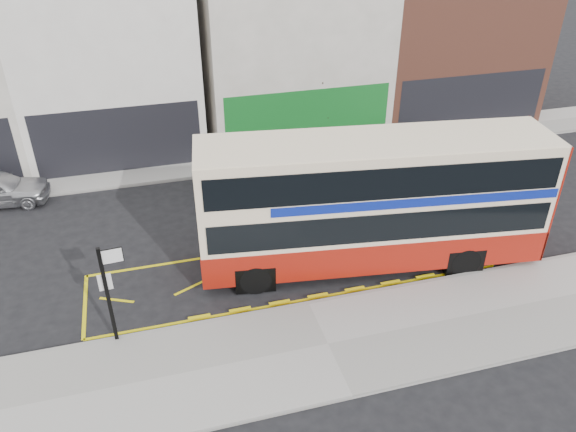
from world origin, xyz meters
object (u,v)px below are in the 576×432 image
object	(u,v)px
bus_stop_post	(108,286)
street_tree_right	(321,86)
car_grey	(247,171)
double_decker_bus	(374,201)
car_white	(421,146)

from	to	relation	value
bus_stop_post	street_tree_right	distance (m)	15.95
car_grey	street_tree_right	bearing A→B (deg)	-72.23
double_decker_bus	bus_stop_post	distance (m)	8.99
double_decker_bus	car_grey	bearing A→B (deg)	120.68
double_decker_bus	car_grey	distance (m)	7.83
car_grey	car_white	distance (m)	8.68
car_white	street_tree_right	distance (m)	5.72
bus_stop_post	street_tree_right	bearing A→B (deg)	45.76
bus_stop_post	car_grey	xyz separation A→B (m)	(5.80, 8.85, -1.46)
double_decker_bus	street_tree_right	bearing A→B (deg)	89.32
street_tree_right	double_decker_bus	bearing A→B (deg)	-98.25
double_decker_bus	car_grey	xyz separation A→B (m)	(-2.99, 6.99, -1.85)
car_grey	car_white	bearing A→B (deg)	-107.11
double_decker_bus	bus_stop_post	xyz separation A→B (m)	(-8.79, -1.85, -0.39)
bus_stop_post	car_grey	size ratio (longest dim) A/B	0.85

